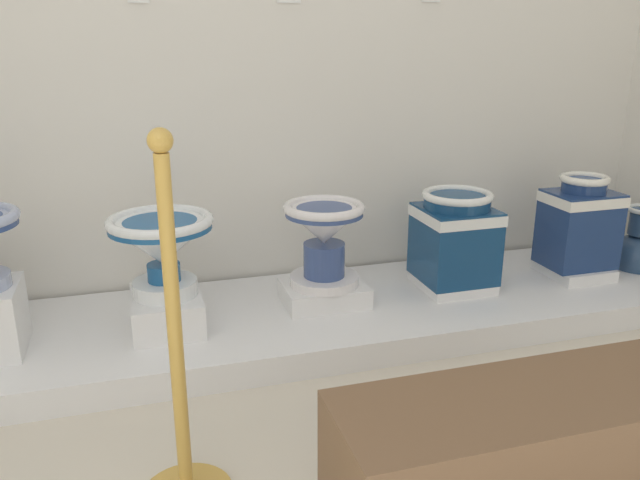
% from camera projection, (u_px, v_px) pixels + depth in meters
% --- Properties ---
extents(display_platform, '(3.41, 0.87, 0.12)m').
position_uv_depth(display_platform, '(320.00, 316.00, 2.90)').
color(display_platform, white).
rests_on(display_platform, ground_plane).
extents(plinth_block_rightmost, '(0.29, 0.36, 0.15)m').
position_uv_depth(plinth_block_rightmost, '(167.00, 311.00, 2.64)').
color(plinth_block_rightmost, white).
rests_on(plinth_block_rightmost, display_platform).
extents(antique_toilet_rightmost, '(0.43, 0.43, 0.34)m').
position_uv_depth(antique_toilet_rightmost, '(162.00, 242.00, 2.55)').
color(antique_toilet_rightmost, white).
rests_on(antique_toilet_rightmost, plinth_block_rightmost).
extents(plinth_block_squat_floral, '(0.37, 0.28, 0.09)m').
position_uv_depth(plinth_block_squat_floral, '(324.00, 293.00, 2.89)').
color(plinth_block_squat_floral, white).
rests_on(plinth_block_squat_floral, display_platform).
extents(antique_toilet_squat_floral, '(0.36, 0.36, 0.38)m').
position_uv_depth(antique_toilet_squat_floral, '(324.00, 232.00, 2.80)').
color(antique_toilet_squat_floral, white).
rests_on(antique_toilet_squat_floral, plinth_block_squat_floral).
extents(plinth_block_tall_cobalt, '(0.32, 0.33, 0.05)m').
position_uv_depth(plinth_block_tall_cobalt, '(452.00, 283.00, 3.08)').
color(plinth_block_tall_cobalt, white).
rests_on(plinth_block_tall_cobalt, display_platform).
extents(antique_toilet_tall_cobalt, '(0.34, 0.34, 0.43)m').
position_uv_depth(antique_toilet_tall_cobalt, '(455.00, 233.00, 3.00)').
color(antique_toilet_tall_cobalt, navy).
rests_on(antique_toilet_tall_cobalt, plinth_block_tall_cobalt).
extents(plinth_block_slender_white, '(0.29, 0.32, 0.06)m').
position_uv_depth(plinth_block_slender_white, '(573.00, 270.00, 3.24)').
color(plinth_block_slender_white, white).
rests_on(plinth_block_slender_white, display_platform).
extents(antique_toilet_slender_white, '(0.34, 0.27, 0.46)m').
position_uv_depth(antique_toilet_slender_white, '(580.00, 220.00, 3.16)').
color(antique_toilet_slender_white, navy).
rests_on(antique_toilet_slender_white, plinth_block_slender_white).
extents(decorative_vase_companion, '(0.28, 0.28, 0.44)m').
position_uv_depth(decorative_vase_companion, '(638.00, 254.00, 3.35)').
color(decorative_vase_companion, white).
rests_on(decorative_vase_companion, ground_plane).
extents(stanchion_post_near_left, '(0.26, 0.26, 1.07)m').
position_uv_depth(stanchion_post_near_left, '(180.00, 403.00, 1.74)').
color(stanchion_post_near_left, gold).
rests_on(stanchion_post_near_left, ground_plane).
extents(museum_bench, '(1.15, 0.36, 0.40)m').
position_uv_depth(museum_bench, '(541.00, 457.00, 1.70)').
color(museum_bench, brown).
rests_on(museum_bench, ground_plane).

